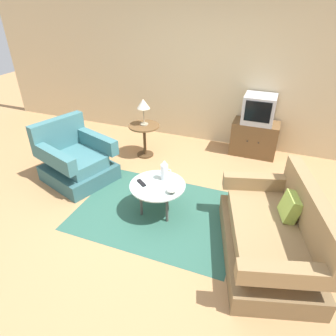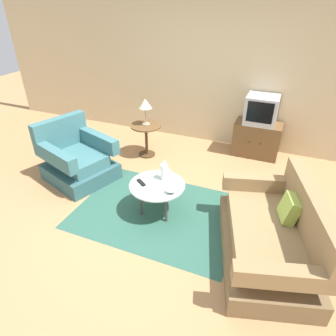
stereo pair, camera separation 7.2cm
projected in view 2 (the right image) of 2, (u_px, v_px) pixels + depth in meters
ground_plane at (155, 209)px, 3.99m from camera, size 16.00×16.00×0.00m
back_wall at (210, 69)px, 5.22m from camera, size 9.00×0.12×2.70m
area_rug at (158, 211)px, 3.94m from camera, size 2.10×1.56×0.00m
armchair at (77, 160)px, 4.53m from camera, size 1.17×1.12×0.90m
couch at (271, 237)px, 3.12m from camera, size 1.27×1.71×0.86m
coffee_table at (157, 187)px, 3.73m from camera, size 0.71×0.71×0.44m
side_table at (146, 133)px, 5.10m from camera, size 0.53×0.53×0.57m
tv_stand at (256, 139)px, 5.17m from camera, size 0.78×0.46×0.60m
television at (261, 110)px, 4.90m from camera, size 0.51×0.46×0.47m
table_lamp at (145, 105)px, 4.85m from camera, size 0.22×0.22×0.45m
vase at (164, 170)px, 3.76m from camera, size 0.10×0.10×0.28m
mug at (166, 170)px, 3.92m from camera, size 0.12×0.07×0.09m
bowl at (171, 191)px, 3.55m from camera, size 0.13×0.13×0.05m
tv_remote_dark at (141, 182)px, 3.73m from camera, size 0.16×0.13×0.02m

